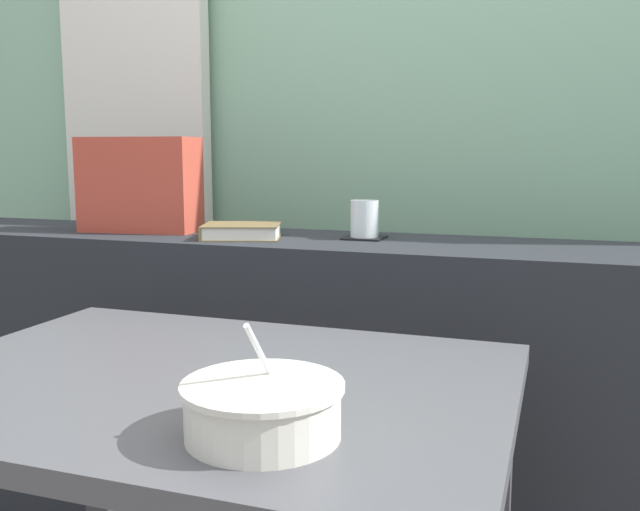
% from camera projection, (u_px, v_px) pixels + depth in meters
% --- Properties ---
extents(outdoor_backdrop, '(4.80, 0.08, 2.80)m').
position_uv_depth(outdoor_backdrop, '(403.00, 49.00, 2.23)').
color(outdoor_backdrop, '#84B293').
rests_on(outdoor_backdrop, ground).
extents(curtain_left_panel, '(0.56, 0.06, 2.50)m').
position_uv_depth(curtain_left_panel, '(135.00, 102.00, 2.47)').
color(curtain_left_panel, silver).
rests_on(curtain_left_panel, ground).
extents(dark_console_ledge, '(2.80, 0.40, 0.85)m').
position_uv_depth(dark_console_ledge, '(347.00, 402.00, 1.82)').
color(dark_console_ledge, '#23262B').
rests_on(dark_console_ledge, ground).
extents(breakfast_table, '(0.98, 0.72, 0.72)m').
position_uv_depth(breakfast_table, '(206.00, 446.00, 1.14)').
color(breakfast_table, '#414145').
rests_on(breakfast_table, ground).
extents(coaster_square, '(0.10, 0.10, 0.00)m').
position_uv_depth(coaster_square, '(364.00, 238.00, 1.78)').
color(coaster_square, black).
rests_on(coaster_square, dark_console_ledge).
extents(juice_glass, '(0.07, 0.07, 0.09)m').
position_uv_depth(juice_glass, '(364.00, 221.00, 1.78)').
color(juice_glass, white).
rests_on(juice_glass, coaster_square).
extents(closed_book, '(0.23, 0.21, 0.04)m').
position_uv_depth(closed_book, '(241.00, 231.00, 1.79)').
color(closed_book, brown).
rests_on(closed_book, dark_console_ledge).
extents(throw_pillow, '(0.33, 0.17, 0.26)m').
position_uv_depth(throw_pillow, '(140.00, 185.00, 1.93)').
color(throw_pillow, '#B74233').
rests_on(throw_pillow, dark_console_ledge).
extents(soup_bowl, '(0.21, 0.21, 0.15)m').
position_uv_depth(soup_bowl, '(263.00, 410.00, 0.88)').
color(soup_bowl, silver).
rests_on(soup_bowl, breakfast_table).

